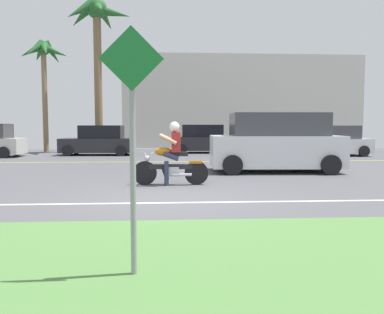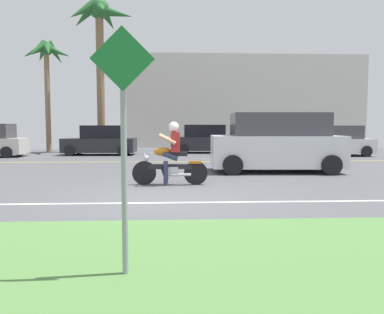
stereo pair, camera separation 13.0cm
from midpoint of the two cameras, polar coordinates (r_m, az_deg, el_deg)
name	(u,v)px [view 1 (the left image)]	position (r m, az deg, el deg)	size (l,w,h in m)	color
ground	(171,179)	(11.30, -3.48, -3.35)	(56.00, 30.00, 0.04)	#545459
grass_median	(174,265)	(4.36, -3.57, -15.70)	(56.00, 3.80, 0.06)	#548442
lane_line_near	(172,203)	(7.79, -3.50, -6.78)	(50.40, 0.12, 0.01)	silver
lane_line_far	(170,162)	(16.66, -3.47, -0.69)	(50.40, 0.12, 0.01)	yellow
motorcyclist	(171,158)	(10.08, -3.46, -0.19)	(1.98, 0.65, 1.66)	black
suv_nearby	(276,143)	(13.34, 12.07, 2.00)	(4.57, 2.38, 1.98)	silver
parked_car_1	(99,141)	(21.13, -13.80, 2.28)	(3.84, 1.98, 1.58)	#232328
parked_car_2	(205,140)	(22.24, 1.76, 2.57)	(3.99, 2.01, 1.62)	#232328
parked_car_3	(328,142)	(21.22, 19.37, 2.16)	(4.32, 2.19, 1.57)	silver
palm_tree_0	(43,59)	(24.71, -21.32, 13.37)	(2.84, 2.64, 6.58)	#846B4C
palm_tree_1	(97,25)	(24.19, -14.09, 18.41)	(3.90, 3.98, 9.00)	brown
street_sign	(132,128)	(3.81, -9.81, 4.26)	(0.62, 0.06, 2.50)	gray
building_far	(240,103)	(29.72, 7.00, 8.00)	(17.34, 4.00, 6.63)	beige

